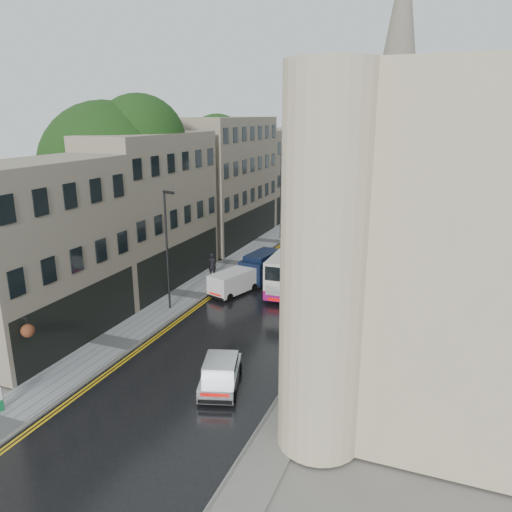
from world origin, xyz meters
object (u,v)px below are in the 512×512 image
Objects in this scene: lamp_post_far at (281,196)px; cream_bus at (274,274)px; silver_hatchback at (200,387)px; white_van at (213,285)px; lamp_post_near at (167,251)px; tree_far at (197,180)px; white_lorry at (335,241)px; tree_near at (109,191)px; pedestrian at (212,265)px; navy_van at (244,269)px.

cream_bus is at bearing -86.68° from lamp_post_far.
white_van is (-5.34, 12.20, 0.17)m from silver_hatchback.
silver_hatchback is 11.81m from lamp_post_near.
cream_bus reaches higher than white_van.
lamp_post_far is at bearing 30.45° from tree_far.
silver_hatchback is (-0.65, -23.86, -1.14)m from white_lorry.
tree_near is 13.02m from tree_far.
lamp_post_near is 0.90× the size of lamp_post_far.
navy_van is at bearing 164.93° from pedestrian.
navy_van is 0.60× the size of lamp_post_near.
lamp_post_far is (-6.30, 29.77, 3.71)m from silver_hatchback.
lamp_post_near is (-5.37, -5.45, 2.51)m from cream_bus.
white_van is at bearing -109.31° from white_lorry.
cream_bus is at bearing -95.34° from white_lorry.
pedestrian is (6.26, -9.60, -5.16)m from tree_far.
pedestrian is (-5.67, 1.51, -0.41)m from cream_bus.
tree_near is 3.64× the size of white_van.
tree_far is at bearing -163.35° from lamp_post_far.
tree_near is 1.11× the size of tree_far.
tree_near is at bearing 120.22° from silver_hatchback.
tree_far is 3.37× the size of silver_hatchback.
tree_far is at bearing 134.09° from cream_bus.
white_lorry reaches higher than silver_hatchback.
navy_van reaches higher than white_van.
white_lorry is (14.45, 11.33, -5.09)m from tree_near.
lamp_post_far is (-6.95, 5.91, 2.57)m from white_lorry.
pedestrian is 14.27m from lamp_post_far.
tree_near is 19.66m from silver_hatchback.
tree_near is 19.05m from white_lorry.
silver_hatchback is 0.80× the size of navy_van.
white_lorry is (2.22, 9.44, 0.38)m from cream_bus.
lamp_post_near is (-6.93, 8.98, 3.27)m from silver_hatchback.
pedestrian is at bearing -56.90° from tree_far.
white_van is (8.46, -0.33, -6.06)m from tree_near.
cream_bus is 9.70m from white_lorry.
white_lorry is 13.15m from white_van.
white_lorry is 1.83× the size of white_van.
white_lorry is 1.89× the size of silver_hatchback.
white_van is (-5.99, -11.66, -0.97)m from white_lorry.
tree_near is 7.35× the size of pedestrian.
silver_hatchback is 0.43× the size of lamp_post_far.
lamp_post_near is at bearing -98.92° from white_van.
tree_far is at bearing 138.83° from white_van.
lamp_post_near reaches higher than white_van.
white_lorry reaches higher than pedestrian.
white_lorry is at bearing -54.18° from lamp_post_far.
cream_bus is 16.32m from lamp_post_far.
lamp_post_far is at bearing 110.49° from white_van.
tree_far is at bearing 88.68° from tree_near.
cream_bus is 4.42m from white_van.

